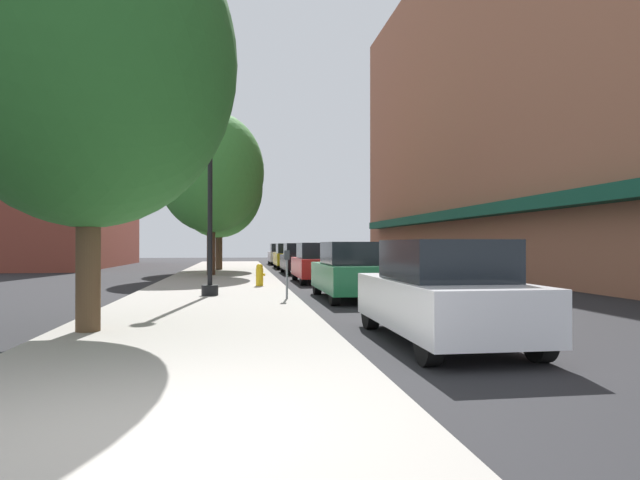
{
  "coord_description": "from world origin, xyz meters",
  "views": [
    {
      "loc": [
        0.78,
        -4.5,
        1.58
      ],
      "look_at": [
        3.64,
        15.02,
        1.75
      ],
      "focal_mm": 30.9,
      "sensor_mm": 36.0,
      "label": 1
    }
  ],
  "objects_px": {
    "lamppost": "(210,188)",
    "tree_near": "(211,172)",
    "tree_mid": "(89,59)",
    "tree_far": "(219,188)",
    "car_white": "(442,293)",
    "car_yellow": "(289,256)",
    "car_green": "(352,271)",
    "car_silver": "(280,254)",
    "parking_meter_near": "(287,268)",
    "car_black": "(299,259)",
    "car_red": "(317,263)",
    "fire_hydrant": "(260,275)"
  },
  "relations": [
    {
      "from": "tree_near",
      "to": "car_silver",
      "type": "xyz_separation_m",
      "value": [
        4.57,
        16.74,
        -4.26
      ]
    },
    {
      "from": "lamppost",
      "to": "car_yellow",
      "type": "bearing_deg",
      "value": 78.61
    },
    {
      "from": "car_red",
      "to": "car_green",
      "type": "bearing_deg",
      "value": -89.06
    },
    {
      "from": "tree_mid",
      "to": "tree_far",
      "type": "height_order",
      "value": "tree_far"
    },
    {
      "from": "car_silver",
      "to": "car_white",
      "type": "bearing_deg",
      "value": -89.15
    },
    {
      "from": "car_white",
      "to": "car_black",
      "type": "relative_size",
      "value": 1.0
    },
    {
      "from": "tree_near",
      "to": "car_yellow",
      "type": "bearing_deg",
      "value": 64.09
    },
    {
      "from": "parking_meter_near",
      "to": "car_green",
      "type": "distance_m",
      "value": 2.11
    },
    {
      "from": "car_white",
      "to": "tree_far",
      "type": "bearing_deg",
      "value": 98.04
    },
    {
      "from": "car_white",
      "to": "car_yellow",
      "type": "distance_m",
      "value": 27.83
    },
    {
      "from": "parking_meter_near",
      "to": "tree_mid",
      "type": "distance_m",
      "value": 7.38
    },
    {
      "from": "tree_near",
      "to": "tree_far",
      "type": "bearing_deg",
      "value": 88.4
    },
    {
      "from": "parking_meter_near",
      "to": "tree_far",
      "type": "bearing_deg",
      "value": 97.86
    },
    {
      "from": "car_green",
      "to": "car_silver",
      "type": "xyz_separation_m",
      "value": [
        0.0,
        27.98,
        0.0
      ]
    },
    {
      "from": "tree_mid",
      "to": "tree_near",
      "type": "bearing_deg",
      "value": 86.04
    },
    {
      "from": "tree_far",
      "to": "car_white",
      "type": "bearing_deg",
      "value": -79.68
    },
    {
      "from": "fire_hydrant",
      "to": "car_silver",
      "type": "xyz_separation_m",
      "value": [
        2.51,
        24.0,
        0.29
      ]
    },
    {
      "from": "lamppost",
      "to": "car_yellow",
      "type": "distance_m",
      "value": 20.71
    },
    {
      "from": "car_green",
      "to": "car_red",
      "type": "relative_size",
      "value": 1.0
    },
    {
      "from": "fire_hydrant",
      "to": "lamppost",
      "type": "bearing_deg",
      "value": -113.99
    },
    {
      "from": "lamppost",
      "to": "tree_near",
      "type": "distance_m",
      "value": 10.93
    },
    {
      "from": "lamppost",
      "to": "parking_meter_near",
      "type": "height_order",
      "value": "lamppost"
    },
    {
      "from": "parking_meter_near",
      "to": "car_black",
      "type": "distance_m",
      "value": 15.03
    },
    {
      "from": "car_red",
      "to": "lamppost",
      "type": "bearing_deg",
      "value": -120.72
    },
    {
      "from": "fire_hydrant",
      "to": "parking_meter_near",
      "type": "distance_m",
      "value": 4.82
    },
    {
      "from": "car_red",
      "to": "car_yellow",
      "type": "bearing_deg",
      "value": 90.94
    },
    {
      "from": "fire_hydrant",
      "to": "car_silver",
      "type": "bearing_deg",
      "value": 84.03
    },
    {
      "from": "car_red",
      "to": "car_yellow",
      "type": "xyz_separation_m",
      "value": [
        0.0,
        13.57,
        0.0
      ]
    },
    {
      "from": "fire_hydrant",
      "to": "car_black",
      "type": "bearing_deg",
      "value": 76.09
    },
    {
      "from": "parking_meter_near",
      "to": "tree_mid",
      "type": "relative_size",
      "value": 0.17
    },
    {
      "from": "car_black",
      "to": "car_yellow",
      "type": "relative_size",
      "value": 1.0
    },
    {
      "from": "tree_mid",
      "to": "car_red",
      "type": "xyz_separation_m",
      "value": [
        5.75,
        12.94,
        -3.92
      ]
    },
    {
      "from": "car_white",
      "to": "car_yellow",
      "type": "xyz_separation_m",
      "value": [
        0.0,
        27.83,
        0.0
      ]
    },
    {
      "from": "lamppost",
      "to": "car_white",
      "type": "bearing_deg",
      "value": -62.09
    },
    {
      "from": "car_black",
      "to": "car_silver",
      "type": "bearing_deg",
      "value": 89.24
    },
    {
      "from": "tree_near",
      "to": "car_white",
      "type": "height_order",
      "value": "tree_near"
    },
    {
      "from": "car_red",
      "to": "car_black",
      "type": "height_order",
      "value": "same"
    },
    {
      "from": "tree_near",
      "to": "car_red",
      "type": "xyz_separation_m",
      "value": [
        4.57,
        -4.17,
        -4.26
      ]
    },
    {
      "from": "parking_meter_near",
      "to": "car_black",
      "type": "bearing_deg",
      "value": 82.54
    },
    {
      "from": "lamppost",
      "to": "tree_near",
      "type": "xyz_separation_m",
      "value": [
        -0.51,
        10.75,
        1.86
      ]
    },
    {
      "from": "car_black",
      "to": "car_silver",
      "type": "relative_size",
      "value": 1.0
    },
    {
      "from": "car_red",
      "to": "car_black",
      "type": "relative_size",
      "value": 1.0
    },
    {
      "from": "lamppost",
      "to": "car_silver",
      "type": "relative_size",
      "value": 1.37
    },
    {
      "from": "tree_near",
      "to": "car_silver",
      "type": "distance_m",
      "value": 17.86
    },
    {
      "from": "tree_mid",
      "to": "tree_far",
      "type": "bearing_deg",
      "value": 86.64
    },
    {
      "from": "parking_meter_near",
      "to": "car_black",
      "type": "xyz_separation_m",
      "value": [
        1.95,
        14.9,
        -0.14
      ]
    },
    {
      "from": "tree_far",
      "to": "car_yellow",
      "type": "bearing_deg",
      "value": 39.43
    },
    {
      "from": "parking_meter_near",
      "to": "tree_near",
      "type": "height_order",
      "value": "tree_near"
    },
    {
      "from": "car_white",
      "to": "car_silver",
      "type": "xyz_separation_m",
      "value": [
        0.0,
        35.16,
        0.0
      ]
    },
    {
      "from": "car_white",
      "to": "car_green",
      "type": "relative_size",
      "value": 1.0
    }
  ]
}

